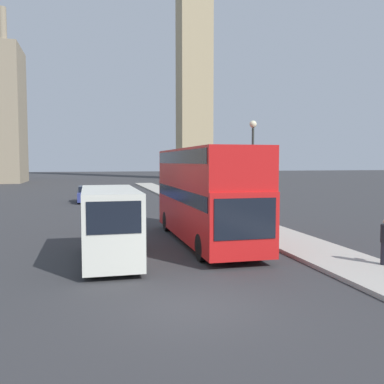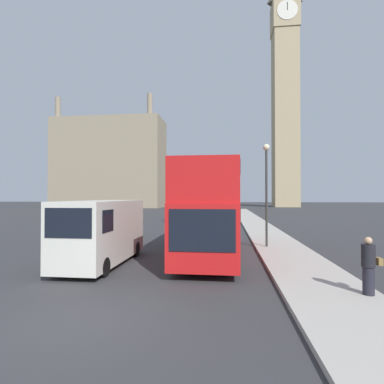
{
  "view_description": "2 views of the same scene",
  "coord_description": "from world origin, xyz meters",
  "px_view_note": "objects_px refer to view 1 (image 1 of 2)",
  "views": [
    {
      "loc": [
        -2.48,
        -10.31,
        3.66
      ],
      "look_at": [
        1.96,
        7.86,
        2.33
      ],
      "focal_mm": 40.0,
      "sensor_mm": 36.0,
      "label": 1
    },
    {
      "loc": [
        3.45,
        -6.67,
        2.84
      ],
      "look_at": [
        0.63,
        17.73,
        3.22
      ],
      "focal_mm": 28.0,
      "sensor_mm": 36.0,
      "label": 2
    }
  ],
  "objects_px": {
    "clock_tower": "(194,18)",
    "street_lamp": "(253,158)",
    "red_double_decker_bus": "(205,190)",
    "parked_sedan": "(88,195)",
    "white_van": "(110,223)"
  },
  "relations": [
    {
      "from": "clock_tower",
      "to": "street_lamp",
      "type": "relative_size",
      "value": 11.82
    },
    {
      "from": "red_double_decker_bus",
      "to": "street_lamp",
      "type": "height_order",
      "value": "street_lamp"
    },
    {
      "from": "parked_sedan",
      "to": "clock_tower",
      "type": "bearing_deg",
      "value": 65.9
    },
    {
      "from": "white_van",
      "to": "red_double_decker_bus",
      "type": "bearing_deg",
      "value": 33.58
    },
    {
      "from": "red_double_decker_bus",
      "to": "street_lamp",
      "type": "bearing_deg",
      "value": 29.98
    },
    {
      "from": "red_double_decker_bus",
      "to": "white_van",
      "type": "xyz_separation_m",
      "value": [
        -4.38,
        -2.91,
        -0.94
      ]
    },
    {
      "from": "white_van",
      "to": "street_lamp",
      "type": "relative_size",
      "value": 0.99
    },
    {
      "from": "clock_tower",
      "to": "parked_sedan",
      "type": "relative_size",
      "value": 14.66
    },
    {
      "from": "white_van",
      "to": "parked_sedan",
      "type": "distance_m",
      "value": 23.99
    },
    {
      "from": "red_double_decker_bus",
      "to": "white_van",
      "type": "bearing_deg",
      "value": -146.42
    },
    {
      "from": "red_double_decker_bus",
      "to": "parked_sedan",
      "type": "xyz_separation_m",
      "value": [
        -5.1,
        21.06,
        -1.7
      ]
    },
    {
      "from": "street_lamp",
      "to": "clock_tower",
      "type": "bearing_deg",
      "value": 78.4
    },
    {
      "from": "clock_tower",
      "to": "white_van",
      "type": "bearing_deg",
      "value": -106.27
    },
    {
      "from": "white_van",
      "to": "parked_sedan",
      "type": "height_order",
      "value": "white_van"
    },
    {
      "from": "clock_tower",
      "to": "red_double_decker_bus",
      "type": "distance_m",
      "value": 79.24
    }
  ]
}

